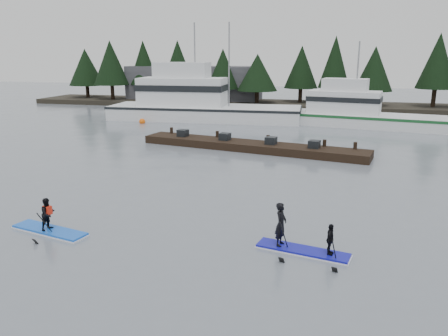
% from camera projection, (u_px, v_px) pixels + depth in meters
% --- Properties ---
extents(ground, '(160.00, 160.00, 0.00)m').
position_uv_depth(ground, '(184.00, 236.00, 16.11)').
color(ground, slate).
rests_on(ground, ground).
extents(far_shore, '(70.00, 8.00, 0.60)m').
position_uv_depth(far_shore, '(295.00, 105.00, 55.40)').
color(far_shore, '#2D281E').
rests_on(far_shore, ground).
extents(treeline, '(60.00, 4.00, 8.00)m').
position_uv_depth(treeline, '(295.00, 108.00, 55.48)').
color(treeline, black).
rests_on(treeline, ground).
extents(waterfront_building, '(18.00, 6.00, 5.00)m').
position_uv_depth(waterfront_building, '(194.00, 85.00, 60.10)').
color(waterfront_building, '#4C4C51').
rests_on(waterfront_building, ground).
extents(fishing_boat_large, '(19.71, 6.51, 10.77)m').
position_uv_depth(fishing_boat_large, '(199.00, 111.00, 45.09)').
color(fishing_boat_large, white).
rests_on(fishing_boat_large, ground).
extents(fishing_boat_medium, '(15.01, 6.51, 8.64)m').
position_uv_depth(fishing_boat_medium, '(357.00, 119.00, 41.13)').
color(fishing_boat_medium, white).
rests_on(fishing_boat_medium, ground).
extents(floating_dock, '(16.47, 5.21, 0.55)m').
position_uv_depth(floating_dock, '(251.00, 146.00, 30.68)').
color(floating_dock, black).
rests_on(floating_dock, ground).
extents(buoy_c, '(0.59, 0.59, 0.59)m').
position_uv_depth(buoy_c, '(414.00, 132.00, 37.95)').
color(buoy_c, '#FF610C').
rests_on(buoy_c, ground).
extents(buoy_a, '(0.60, 0.60, 0.60)m').
position_uv_depth(buoy_a, '(142.00, 123.00, 42.73)').
color(buoy_a, '#FF610C').
rests_on(buoy_a, ground).
extents(paddleboard_solo, '(3.27, 1.42, 1.82)m').
position_uv_depth(paddleboard_solo, '(49.00, 221.00, 16.40)').
color(paddleboard_solo, blue).
rests_on(paddleboard_solo, ground).
extents(paddleboard_duo, '(3.22, 1.51, 2.18)m').
position_uv_depth(paddleboard_duo, '(299.00, 237.00, 14.74)').
color(paddleboard_duo, '#1112A4').
rests_on(paddleboard_duo, ground).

